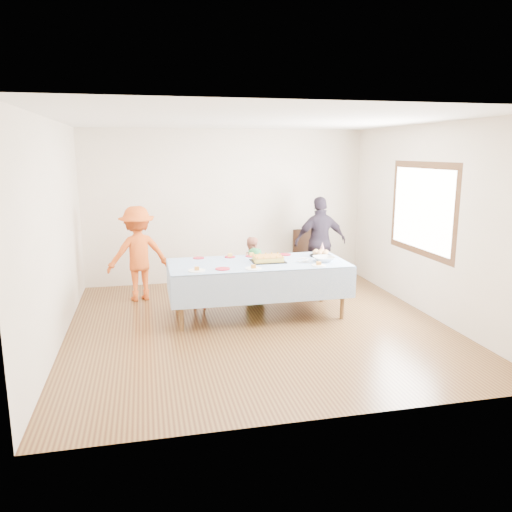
{
  "coord_description": "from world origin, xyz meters",
  "views": [
    {
      "loc": [
        -1.43,
        -6.28,
        2.31
      ],
      "look_at": [
        0.04,
        0.3,
        0.9
      ],
      "focal_mm": 35.0,
      "sensor_mm": 36.0,
      "label": 1
    }
  ],
  "objects": [
    {
      "name": "party_hat",
      "position": [
        1.21,
        0.85,
        0.86
      ],
      "size": [
        0.1,
        0.1,
        0.17
      ],
      "primitive_type": "cone",
      "color": "silver",
      "rests_on": "party_table"
    },
    {
      "name": "adult_right",
      "position": [
        1.5,
        1.74,
        0.78
      ],
      "size": [
        0.92,
        0.38,
        1.57
      ],
      "primitive_type": "imported",
      "rotation": [
        0.0,
        0.0,
        3.14
      ],
      "color": "#2C2431",
      "rests_on": "ground"
    },
    {
      "name": "toddler_mid",
      "position": [
        0.17,
        0.94,
        0.44
      ],
      "size": [
        0.44,
        0.3,
        0.89
      ],
      "primitive_type": "imported",
      "rotation": [
        0.0,
        0.0,
        3.19
      ],
      "color": "#25713A",
      "rests_on": "ground"
    },
    {
      "name": "dining_chair",
      "position": [
        1.41,
        2.28,
        0.51
      ],
      "size": [
        0.45,
        0.45,
        0.92
      ],
      "rotation": [
        0.0,
        0.0,
        0.13
      ],
      "color": "black",
      "rests_on": "ground"
    },
    {
      "name": "plate_white_mid",
      "position": [
        -0.05,
        0.03,
        0.79
      ],
      "size": [
        0.22,
        0.22,
        0.01
      ],
      "primitive_type": "cylinder",
      "color": "white",
      "rests_on": "party_table"
    },
    {
      "name": "plate_white_left",
      "position": [
        -0.8,
        0.08,
        0.79
      ],
      "size": [
        0.23,
        0.23,
        0.01
      ],
      "primitive_type": "cylinder",
      "color": "white",
      "rests_on": "party_table"
    },
    {
      "name": "adult_left",
      "position": [
        -1.57,
        1.59,
        0.74
      ],
      "size": [
        1.07,
        0.77,
        1.49
      ],
      "primitive_type": "imported",
      "rotation": [
        0.0,
        0.0,
        3.38
      ],
      "color": "#D3521A",
      "rests_on": "ground"
    },
    {
      "name": "toddler_right",
      "position": [
        0.23,
        1.52,
        0.48
      ],
      "size": [
        0.53,
        0.44,
        0.95
      ],
      "primitive_type": "imported",
      "rotation": [
        0.0,
        0.0,
        2.95
      ],
      "color": "tan",
      "rests_on": "ground"
    },
    {
      "name": "plate_white_right",
      "position": [
        0.86,
        0.02,
        0.79
      ],
      "size": [
        0.19,
        0.19,
        0.01
      ],
      "primitive_type": "cylinder",
      "color": "white",
      "rests_on": "party_table"
    },
    {
      "name": "plate_red_far_a",
      "position": [
        -0.69,
        0.86,
        0.79
      ],
      "size": [
        0.16,
        0.16,
        0.01
      ],
      "primitive_type": "cylinder",
      "color": "#B40D24",
      "rests_on": "party_table"
    },
    {
      "name": "birthday_cake",
      "position": [
        0.25,
        0.43,
        0.82
      ],
      "size": [
        0.47,
        0.36,
        0.08
      ],
      "color": "black",
      "rests_on": "party_table"
    },
    {
      "name": "plate_red_far_c",
      "position": [
        0.09,
        0.83,
        0.79
      ],
      "size": [
        0.18,
        0.18,
        0.01
      ],
      "primitive_type": "cylinder",
      "color": "#B40D24",
      "rests_on": "party_table"
    },
    {
      "name": "party_table",
      "position": [
        0.1,
        0.42,
        0.72
      ],
      "size": [
        2.5,
        1.1,
        0.78
      ],
      "color": "brown",
      "rests_on": "ground"
    },
    {
      "name": "plate_red_near",
      "position": [
        -0.46,
        0.1,
        0.79
      ],
      "size": [
        0.2,
        0.2,
        0.01
      ],
      "primitive_type": "cylinder",
      "color": "#B40D24",
      "rests_on": "party_table"
    },
    {
      "name": "fork_pile",
      "position": [
        0.74,
        0.27,
        0.81
      ],
      "size": [
        0.24,
        0.18,
        0.07
      ],
      "primitive_type": null,
      "color": "white",
      "rests_on": "party_table"
    },
    {
      "name": "toddler_left",
      "position": [
        -0.69,
        0.9,
        0.39
      ],
      "size": [
        0.32,
        0.24,
        0.77
      ],
      "primitive_type": "imported",
      "rotation": [
        0.0,
        0.0,
        2.92
      ],
      "color": "#BB3517",
      "rests_on": "ground"
    },
    {
      "name": "punch_bowl",
      "position": [
        1.02,
        0.26,
        0.82
      ],
      "size": [
        0.3,
        0.3,
        0.07
      ],
      "primitive_type": "imported",
      "color": "silver",
      "rests_on": "party_table"
    },
    {
      "name": "room_walls",
      "position": [
        0.05,
        0.0,
        1.77
      ],
      "size": [
        5.04,
        5.04,
        2.72
      ],
      "color": "beige",
      "rests_on": "ground"
    },
    {
      "name": "rolls_tray",
      "position": [
        1.1,
        0.63,
        0.82
      ],
      "size": [
        0.32,
        0.32,
        0.1
      ],
      "color": "black",
      "rests_on": "party_table"
    },
    {
      "name": "plate_red_far_b",
      "position": [
        -0.23,
        0.84,
        0.79
      ],
      "size": [
        0.16,
        0.16,
        0.01
      ],
      "primitive_type": "cylinder",
      "color": "#B40D24",
      "rests_on": "party_table"
    },
    {
      "name": "plate_red_far_d",
      "position": [
        0.61,
        0.83,
        0.79
      ],
      "size": [
        0.19,
        0.19,
        0.01
      ],
      "primitive_type": "cylinder",
      "color": "#B40D24",
      "rests_on": "party_table"
    },
    {
      "name": "ground",
      "position": [
        0.0,
        0.0,
        0.0
      ],
      "size": [
        5.0,
        5.0,
        0.0
      ],
      "primitive_type": "plane",
      "color": "#4C2915",
      "rests_on": "ground"
    }
  ]
}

